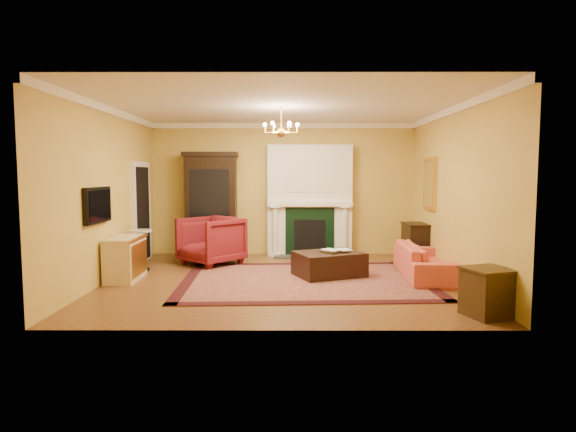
{
  "coord_description": "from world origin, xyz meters",
  "views": [
    {
      "loc": [
        0.14,
        -8.31,
        1.85
      ],
      "look_at": [
        0.12,
        0.3,
        1.1
      ],
      "focal_mm": 30.0,
      "sensor_mm": 36.0,
      "label": 1
    }
  ],
  "objects_px": {
    "coral_sofa": "(425,255)",
    "console_table": "(415,243)",
    "wingback_armchair": "(211,238)",
    "china_cabinet": "(211,207)",
    "leather_ottoman": "(329,264)",
    "end_table": "(488,293)",
    "pedestal_table": "(141,247)",
    "commode": "(125,259)"
  },
  "relations": [
    {
      "from": "coral_sofa",
      "to": "leather_ottoman",
      "type": "bearing_deg",
      "value": 91.96
    },
    {
      "from": "commode",
      "to": "leather_ottoman",
      "type": "distance_m",
      "value": 3.6
    },
    {
      "from": "commode",
      "to": "end_table",
      "type": "xyz_separation_m",
      "value": [
        5.45,
        -2.16,
        -0.07
      ]
    },
    {
      "from": "wingback_armchair",
      "to": "coral_sofa",
      "type": "relative_size",
      "value": 0.53
    },
    {
      "from": "commode",
      "to": "console_table",
      "type": "xyz_separation_m",
      "value": [
        5.51,
        1.71,
        0.02
      ]
    },
    {
      "from": "wingback_armchair",
      "to": "pedestal_table",
      "type": "xyz_separation_m",
      "value": [
        -1.24,
        -0.65,
        -0.08
      ]
    },
    {
      "from": "pedestal_table",
      "to": "coral_sofa",
      "type": "distance_m",
      "value": 5.3
    },
    {
      "from": "pedestal_table",
      "to": "wingback_armchair",
      "type": "bearing_deg",
      "value": 27.57
    },
    {
      "from": "wingback_armchair",
      "to": "commode",
      "type": "height_order",
      "value": "wingback_armchair"
    },
    {
      "from": "china_cabinet",
      "to": "end_table",
      "type": "height_order",
      "value": "china_cabinet"
    },
    {
      "from": "coral_sofa",
      "to": "leather_ottoman",
      "type": "relative_size",
      "value": 1.76
    },
    {
      "from": "console_table",
      "to": "leather_ottoman",
      "type": "height_order",
      "value": "console_table"
    },
    {
      "from": "commode",
      "to": "console_table",
      "type": "distance_m",
      "value": 5.77
    },
    {
      "from": "pedestal_table",
      "to": "coral_sofa",
      "type": "height_order",
      "value": "coral_sofa"
    },
    {
      "from": "wingback_armchair",
      "to": "console_table",
      "type": "height_order",
      "value": "wingback_armchair"
    },
    {
      "from": "coral_sofa",
      "to": "end_table",
      "type": "xyz_separation_m",
      "value": [
        0.15,
        -2.4,
        -0.09
      ]
    },
    {
      "from": "console_table",
      "to": "commode",
      "type": "bearing_deg",
      "value": -164.55
    },
    {
      "from": "wingback_armchair",
      "to": "coral_sofa",
      "type": "xyz_separation_m",
      "value": [
        4.04,
        -1.19,
        -0.14
      ]
    },
    {
      "from": "china_cabinet",
      "to": "leather_ottoman",
      "type": "distance_m",
      "value": 3.45
    },
    {
      "from": "pedestal_table",
      "to": "leather_ottoman",
      "type": "height_order",
      "value": "pedestal_table"
    },
    {
      "from": "china_cabinet",
      "to": "wingback_armchair",
      "type": "distance_m",
      "value": 1.23
    },
    {
      "from": "leather_ottoman",
      "to": "end_table",
      "type": "bearing_deg",
      "value": -75.12
    },
    {
      "from": "coral_sofa",
      "to": "console_table",
      "type": "xyz_separation_m",
      "value": [
        0.21,
        1.46,
        0.0
      ]
    },
    {
      "from": "china_cabinet",
      "to": "coral_sofa",
      "type": "xyz_separation_m",
      "value": [
        4.19,
        -2.26,
        -0.72
      ]
    },
    {
      "from": "pedestal_table",
      "to": "end_table",
      "type": "relative_size",
      "value": 1.3
    },
    {
      "from": "commode",
      "to": "console_table",
      "type": "bearing_deg",
      "value": 15.77
    },
    {
      "from": "china_cabinet",
      "to": "leather_ottoman",
      "type": "relative_size",
      "value": 1.94
    },
    {
      "from": "coral_sofa",
      "to": "china_cabinet",
      "type": "bearing_deg",
      "value": 64.71
    },
    {
      "from": "end_table",
      "to": "leather_ottoman",
      "type": "bearing_deg",
      "value": 127.38
    },
    {
      "from": "coral_sofa",
      "to": "console_table",
      "type": "bearing_deg",
      "value": -4.95
    },
    {
      "from": "china_cabinet",
      "to": "end_table",
      "type": "distance_m",
      "value": 6.42
    },
    {
      "from": "pedestal_table",
      "to": "end_table",
      "type": "bearing_deg",
      "value": -28.56
    },
    {
      "from": "pedestal_table",
      "to": "leather_ottoman",
      "type": "distance_m",
      "value": 3.6
    },
    {
      "from": "leather_ottoman",
      "to": "coral_sofa",
      "type": "bearing_deg",
      "value": -23.59
    },
    {
      "from": "commode",
      "to": "leather_ottoman",
      "type": "xyz_separation_m",
      "value": [
        3.59,
        0.28,
        -0.15
      ]
    },
    {
      "from": "commode",
      "to": "coral_sofa",
      "type": "relative_size",
      "value": 0.5
    },
    {
      "from": "china_cabinet",
      "to": "coral_sofa",
      "type": "relative_size",
      "value": 1.1
    },
    {
      "from": "end_table",
      "to": "leather_ottoman",
      "type": "height_order",
      "value": "end_table"
    },
    {
      "from": "wingback_armchair",
      "to": "leather_ottoman",
      "type": "relative_size",
      "value": 0.94
    },
    {
      "from": "china_cabinet",
      "to": "end_table",
      "type": "bearing_deg",
      "value": -48.57
    },
    {
      "from": "pedestal_table",
      "to": "console_table",
      "type": "xyz_separation_m",
      "value": [
        5.48,
        0.92,
        -0.06
      ]
    },
    {
      "from": "coral_sofa",
      "to": "end_table",
      "type": "height_order",
      "value": "coral_sofa"
    }
  ]
}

